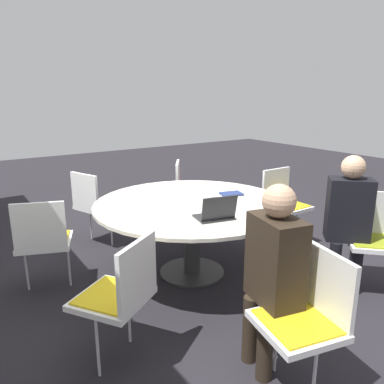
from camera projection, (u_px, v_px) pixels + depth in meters
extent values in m
plane|color=black|center=(192.00, 272.00, 3.69)|extent=(16.00, 16.00, 0.00)
cylinder|color=#333333|center=(192.00, 272.00, 3.69)|extent=(0.63, 0.63, 0.02)
cylinder|color=#333333|center=(192.00, 239.00, 3.60)|extent=(0.16, 0.16, 0.67)
cylinder|color=silver|center=(192.00, 204.00, 3.51)|extent=(1.83, 1.83, 0.03)
cube|color=white|center=(296.00, 326.00, 2.11)|extent=(0.52, 0.51, 0.04)
cube|color=gold|center=(297.00, 322.00, 2.11)|extent=(0.46, 0.44, 0.01)
cube|color=white|center=(328.00, 284.00, 2.13)|extent=(0.41, 0.12, 0.40)
cylinder|color=silver|center=(314.00, 382.00, 2.01)|extent=(0.02, 0.02, 0.42)
cylinder|color=silver|center=(276.00, 342.00, 2.34)|extent=(0.02, 0.02, 0.42)
cube|color=white|center=(374.00, 243.00, 3.27)|extent=(0.61, 0.61, 0.04)
cube|color=olive|center=(374.00, 240.00, 3.27)|extent=(0.54, 0.54, 0.01)
cube|color=white|center=(371.00, 213.00, 3.40)|extent=(0.32, 0.32, 0.40)
cylinder|color=silver|center=(349.00, 266.00, 3.37)|extent=(0.02, 0.02, 0.42)
cube|color=white|center=(287.00, 207.00, 4.30)|extent=(0.42, 0.44, 0.04)
cube|color=gold|center=(287.00, 205.00, 4.29)|extent=(0.37, 0.39, 0.01)
cube|color=white|center=(276.00, 185.00, 4.40)|extent=(0.03, 0.42, 0.40)
cylinder|color=silver|center=(296.00, 223.00, 4.46)|extent=(0.02, 0.02, 0.42)
cylinder|color=silver|center=(275.00, 229.00, 4.26)|extent=(0.02, 0.02, 0.42)
cube|color=white|center=(193.00, 194.00, 4.86)|extent=(0.60, 0.59, 0.04)
cube|color=#E04C1E|center=(193.00, 192.00, 4.86)|extent=(0.53, 0.52, 0.01)
cube|color=white|center=(178.00, 177.00, 4.81)|extent=(0.36, 0.26, 0.40)
cylinder|color=silver|center=(193.00, 207.00, 5.10)|extent=(0.02, 0.02, 0.42)
cylinder|color=silver|center=(193.00, 215.00, 4.75)|extent=(0.02, 0.02, 0.42)
cube|color=white|center=(100.00, 206.00, 4.33)|extent=(0.56, 0.55, 0.04)
cube|color=#4C5156|center=(99.00, 204.00, 4.33)|extent=(0.49, 0.48, 0.01)
cube|color=white|center=(85.00, 191.00, 4.13)|extent=(0.40, 0.17, 0.40)
cylinder|color=silver|center=(91.00, 222.00, 4.50)|extent=(0.02, 0.02, 0.42)
cylinder|color=silver|center=(111.00, 228.00, 4.29)|extent=(0.02, 0.02, 0.42)
cube|color=white|center=(45.00, 242.00, 3.29)|extent=(0.55, 0.56, 0.04)
cube|color=gold|center=(45.00, 239.00, 3.29)|extent=(0.48, 0.49, 0.01)
cube|color=white|center=(39.00, 226.00, 3.05)|extent=(0.18, 0.40, 0.40)
cylinder|color=silver|center=(27.00, 268.00, 3.32)|extent=(0.02, 0.02, 0.42)
cylinder|color=silver|center=(69.00, 264.00, 3.39)|extent=(0.02, 0.02, 0.42)
cube|color=white|center=(112.00, 298.00, 2.40)|extent=(0.59, 0.60, 0.04)
cube|color=gold|center=(112.00, 295.00, 2.39)|extent=(0.52, 0.53, 0.01)
cube|color=white|center=(137.00, 272.00, 2.27)|extent=(0.26, 0.36, 0.40)
cylinder|color=silver|center=(98.00, 346.00, 2.30)|extent=(0.02, 0.02, 0.42)
cylinder|color=silver|center=(129.00, 315.00, 2.62)|extent=(0.02, 0.02, 0.42)
cylinder|color=#2D2319|center=(265.00, 346.00, 2.27)|extent=(0.10, 0.10, 0.46)
cylinder|color=#2D2319|center=(250.00, 329.00, 2.43)|extent=(0.10, 0.10, 0.46)
cube|color=#2D2319|center=(275.00, 261.00, 2.25)|extent=(0.40, 0.29, 0.55)
sphere|color=tan|center=(279.00, 201.00, 2.16)|extent=(0.20, 0.20, 0.20)
cylinder|color=black|center=(356.00, 269.00, 3.26)|extent=(0.10, 0.10, 0.46)
cylinder|color=black|center=(334.00, 267.00, 3.29)|extent=(0.10, 0.10, 0.46)
cube|color=black|center=(349.00, 209.00, 3.24)|extent=(0.41, 0.41, 0.55)
sphere|color=tan|center=(353.00, 167.00, 3.14)|extent=(0.20, 0.20, 0.20)
cube|color=#232326|center=(214.00, 217.00, 3.06)|extent=(0.28, 0.34, 0.02)
cube|color=#232326|center=(219.00, 208.00, 2.94)|extent=(0.11, 0.30, 0.20)
cube|color=black|center=(219.00, 208.00, 2.95)|extent=(0.10, 0.27, 0.17)
cube|color=navy|center=(232.00, 194.00, 3.76)|extent=(0.20, 0.24, 0.02)
cylinder|color=white|center=(211.00, 201.00, 3.39)|extent=(0.09, 0.09, 0.10)
cube|color=black|center=(138.00, 215.00, 4.99)|extent=(0.36, 0.16, 0.28)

